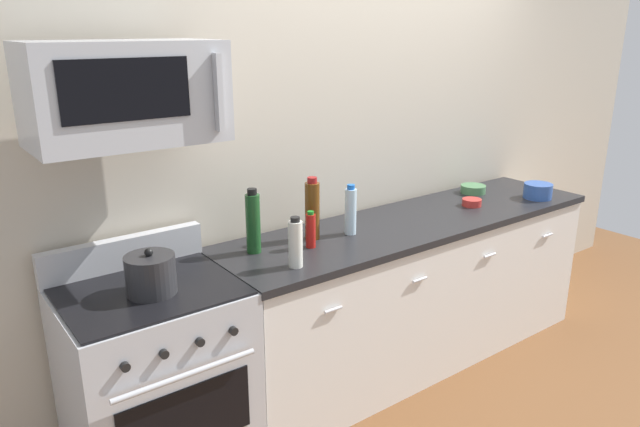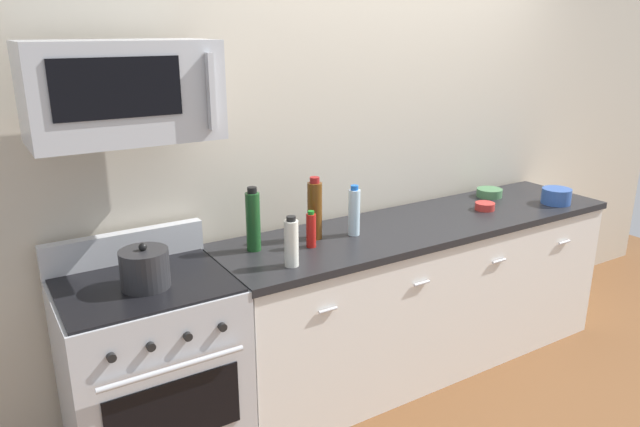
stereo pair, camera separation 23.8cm
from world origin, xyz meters
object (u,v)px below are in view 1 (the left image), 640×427
range_oven (157,379)px  stockpot (151,274)px  bowl_red_small (472,202)px  bottle_water_clear (351,211)px  microwave (125,93)px  bottle_wine_amber (312,210)px  bottle_wine_green (253,222)px  bottle_hot_sauce_red (311,230)px  bottle_vinegar_white (295,243)px  bowl_green_glaze (473,189)px  bowl_blue_mixing (538,191)px

range_oven → stockpot: stockpot is taller
bowl_red_small → bottle_water_clear: bearing=176.9°
microwave → bottle_wine_amber: microwave is taller
bottle_wine_green → bowl_red_small: bearing=-4.8°
bottle_hot_sauce_red → bottle_wine_amber: bearing=50.5°
bottle_vinegar_white → bowl_red_small: bottle_vinegar_white is taller
bottle_wine_amber → bowl_green_glaze: (1.41, 0.08, -0.13)m
bottle_vinegar_white → bottle_water_clear: bearing=22.2°
bottle_wine_green → bottle_hot_sauce_red: size_ratio=1.71×
microwave → bottle_wine_amber: size_ratio=2.22×
range_oven → bottle_water_clear: size_ratio=3.87×
bottle_hot_sauce_red → bottle_wine_amber: size_ratio=0.57×
range_oven → bowl_green_glaze: 2.40m
bottle_wine_amber → bowl_green_glaze: bearing=3.2°
bottle_vinegar_white → bowl_blue_mixing: 1.93m
bottle_vinegar_white → range_oven: bearing=165.0°
bottle_water_clear → stockpot: bearing=-176.0°
bottle_wine_green → bottle_vinegar_white: (0.06, -0.28, -0.04)m
bottle_hot_sauce_red → bowl_red_small: bottle_hot_sauce_red is taller
microwave → bowl_blue_mixing: bearing=-4.7°
microwave → bottle_hot_sauce_red: (0.86, -0.05, -0.74)m
bottle_wine_amber → bowl_blue_mixing: bottle_wine_amber is taller
microwave → bowl_red_small: size_ratio=6.18×
stockpot → bowl_green_glaze: bearing=5.4°
microwave → bottle_water_clear: size_ratio=2.69×
bottle_water_clear → bottle_vinegar_white: bearing=-157.8°
bottle_water_clear → stockpot: size_ratio=1.31×
range_oven → stockpot: size_ratio=5.07×
bottle_hot_sauce_red → stockpot: bearing=-177.1°
bottle_wine_green → bottle_hot_sauce_red: bottle_wine_green is taller
bottle_hot_sauce_red → bottle_water_clear: bearing=7.3°
bottle_wine_green → bowl_green_glaze: 1.76m
stockpot → bottle_wine_green: bearing=14.9°
bottle_vinegar_white → bowl_blue_mixing: size_ratio=1.35×
bottle_wine_amber → stockpot: size_ratio=1.59×
range_oven → bottle_hot_sauce_red: 1.02m
bottle_water_clear → bottle_wine_amber: bottle_wine_amber is taller
range_oven → bowl_red_small: bearing=-0.6°
microwave → stockpot: size_ratio=3.53×
bottle_water_clear → bottle_vinegar_white: (-0.50, -0.20, -0.01)m
bottle_water_clear → bottle_vinegar_white: bottle_water_clear is taller
bowl_green_glaze → bottle_hot_sauce_red: bearing=-173.1°
microwave → bowl_green_glaze: bearing=3.1°
bottle_wine_green → stockpot: bearing=-165.1°
bottle_wine_green → bottle_wine_amber: size_ratio=0.98×
bottle_wine_green → range_oven: bearing=-170.0°
bottle_vinegar_white → bottle_hot_sauce_red: 0.27m
bowl_red_small → bowl_blue_mixing: bowl_blue_mixing is taller
bottle_wine_green → stockpot: bottle_wine_green is taller
bowl_blue_mixing → bowl_green_glaze: (-0.24, 0.34, -0.02)m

